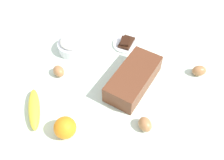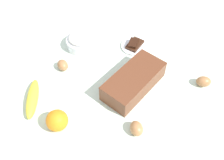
{
  "view_description": "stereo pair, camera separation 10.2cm",
  "coord_description": "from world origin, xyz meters",
  "views": [
    {
      "loc": [
        0.5,
        0.41,
        0.83
      ],
      "look_at": [
        0.0,
        0.0,
        0.04
      ],
      "focal_mm": 39.92,
      "sensor_mm": 36.0,
      "label": 1
    },
    {
      "loc": [
        0.43,
        0.49,
        0.83
      ],
      "look_at": [
        0.0,
        0.0,
        0.04
      ],
      "focal_mm": 39.92,
      "sensor_mm": 36.0,
      "label": 2
    }
  ],
  "objects": [
    {
      "name": "ground_plane",
      "position": [
        0.0,
        0.0,
        -0.01
      ],
      "size": [
        2.4,
        2.4,
        0.02
      ],
      "primitive_type": "cube",
      "color": "silver"
    },
    {
      "name": "loaf_pan",
      "position": [
        -0.06,
        0.06,
        0.04
      ],
      "size": [
        0.3,
        0.17,
        0.08
      ],
      "rotation": [
        0.0,
        0.0,
        0.15
      ],
      "color": "brown",
      "rests_on": "ground_plane"
    },
    {
      "name": "flour_bowl",
      "position": [
        -0.05,
        -0.28,
        0.04
      ],
      "size": [
        0.14,
        0.14,
        0.08
      ],
      "color": "white",
      "rests_on": "ground_plane"
    },
    {
      "name": "banana",
      "position": [
        0.29,
        -0.15,
        0.02
      ],
      "size": [
        0.15,
        0.18,
        0.04
      ],
      "primitive_type": "ellipsoid",
      "rotation": [
        0.0,
        0.0,
        4.06
      ],
      "color": "yellow",
      "rests_on": "ground_plane"
    },
    {
      "name": "orange_fruit",
      "position": [
        0.28,
        0.01,
        0.04
      ],
      "size": [
        0.08,
        0.08,
        0.08
      ],
      "primitive_type": "sphere",
      "color": "orange",
      "rests_on": "ground_plane"
    },
    {
      "name": "egg_near_butter",
      "position": [
        -0.29,
        0.25,
        0.02
      ],
      "size": [
        0.08,
        0.08,
        0.05
      ],
      "primitive_type": "ellipsoid",
      "rotation": [
        0.0,
        1.57,
        2.35
      ],
      "color": "#A26D42",
      "rests_on": "ground_plane"
    },
    {
      "name": "egg_beside_bowl",
      "position": [
        0.1,
        -0.22,
        0.02
      ],
      "size": [
        0.06,
        0.07,
        0.04
      ],
      "primitive_type": "ellipsoid",
      "rotation": [
        0.0,
        1.57,
        1.34
      ],
      "color": "#A56F43",
      "rests_on": "ground_plane"
    },
    {
      "name": "egg_loose",
      "position": [
        0.07,
        0.22,
        0.02
      ],
      "size": [
        0.07,
        0.07,
        0.05
      ],
      "primitive_type": "ellipsoid",
      "rotation": [
        0.0,
        1.57,
        1.1
      ],
      "color": "#A97245",
      "rests_on": "ground_plane"
    },
    {
      "name": "chocolate_plate",
      "position": [
        -0.24,
        -0.11,
        0.01
      ],
      "size": [
        0.13,
        0.13,
        0.03
      ],
      "color": "white",
      "rests_on": "ground_plane"
    }
  ]
}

